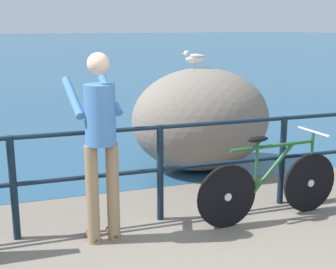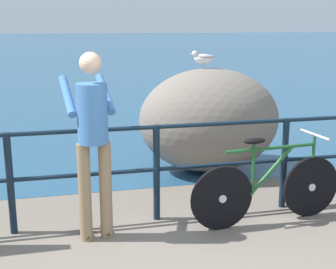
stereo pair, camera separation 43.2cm
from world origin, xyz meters
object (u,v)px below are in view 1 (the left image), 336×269
person_at_railing (100,139)px  breakwater_boulder_main (201,119)px  bicycle (271,184)px  seagull (195,58)px

person_at_railing → breakwater_boulder_main: person_at_railing is taller
bicycle → seagull: (-0.11, 1.90, 1.18)m
person_at_railing → seagull: person_at_railing is taller
seagull → bicycle: bearing=110.3°
breakwater_boulder_main → seagull: seagull is taller
breakwater_boulder_main → seagull: bearing=162.3°
breakwater_boulder_main → seagull: size_ratio=5.75×
seagull → person_at_railing: bearing=64.8°
bicycle → person_at_railing: 1.86m
breakwater_boulder_main → seagull: (-0.09, 0.03, 0.85)m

